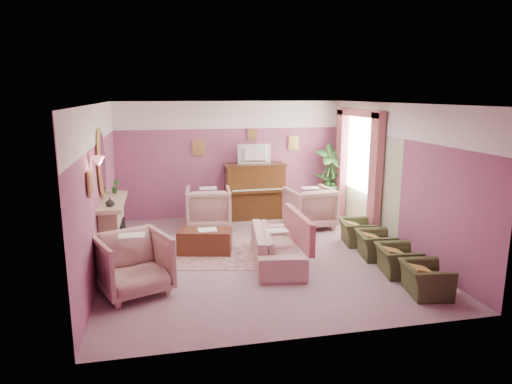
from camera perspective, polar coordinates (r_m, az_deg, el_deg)
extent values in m
cube|color=gray|center=(8.62, 0.24, -7.96)|extent=(5.50, 6.00, 0.01)
cube|color=white|center=(8.10, 0.26, 10.99)|extent=(5.50, 6.00, 0.01)
cube|color=#804E79|center=(11.15, -3.05, 4.08)|extent=(5.50, 0.02, 2.80)
cube|color=#804E79|center=(5.43, 7.03, -4.67)|extent=(5.50, 0.02, 2.80)
cube|color=#804E79|center=(8.13, -19.06, 0.38)|extent=(0.02, 6.00, 2.80)
cube|color=#804E79|center=(9.22, 17.20, 1.84)|extent=(0.02, 6.00, 2.80)
cube|color=white|center=(11.04, -3.10, 9.60)|extent=(5.50, 0.01, 0.65)
cube|color=beige|center=(10.40, 13.56, 1.35)|extent=(0.01, 3.00, 2.15)
cube|color=tan|center=(8.50, -17.44, -4.91)|extent=(0.30, 1.40, 1.10)
cube|color=black|center=(8.54, -16.70, -5.85)|extent=(0.18, 0.72, 0.68)
cube|color=#FF3218|center=(8.59, -16.36, -6.99)|extent=(0.06, 0.54, 0.10)
cube|color=tan|center=(8.36, -17.48, -1.16)|extent=(0.40, 1.55, 0.07)
cube|color=tan|center=(8.65, -15.88, -8.28)|extent=(0.55, 1.50, 0.02)
ellipsoid|color=#D5B25D|center=(8.25, -18.75, 3.40)|extent=(0.04, 0.72, 1.20)
ellipsoid|color=white|center=(8.25, -18.57, 3.41)|extent=(0.01, 0.60, 1.06)
cone|color=#EA9480|center=(7.18, -19.13, 3.61)|extent=(0.20, 0.20, 0.16)
cube|color=#482911|center=(11.06, -0.18, 0.08)|extent=(1.40, 0.60, 1.30)
cube|color=#482911|center=(10.71, 0.20, 0.06)|extent=(1.30, 0.12, 0.06)
cube|color=beige|center=(10.71, 0.20, 0.27)|extent=(1.20, 0.08, 0.02)
cube|color=#482911|center=(10.95, -0.18, 3.46)|extent=(1.45, 0.65, 0.04)
imported|color=black|center=(10.86, -0.13, 4.94)|extent=(0.80, 0.12, 0.48)
cube|color=#D5B25D|center=(10.98, -7.18, 5.55)|extent=(0.30, 0.03, 0.38)
cube|color=#D5B25D|center=(11.41, 4.72, 6.16)|extent=(0.26, 0.03, 0.34)
cube|color=#D5B25D|center=(11.14, -0.49, 7.19)|extent=(0.22, 0.03, 0.26)
cube|color=#D5B25D|center=(6.89, -20.06, 1.01)|extent=(0.03, 0.28, 0.36)
cube|color=beige|center=(10.52, 12.97, 4.94)|extent=(0.03, 1.40, 1.80)
cube|color=#AD5A62|center=(9.72, 14.70, 1.90)|extent=(0.16, 0.34, 2.60)
cube|color=#AD5A62|center=(11.37, 10.57, 3.53)|extent=(0.16, 0.34, 2.60)
cube|color=#AD5A62|center=(10.42, 12.79, 9.64)|extent=(0.16, 2.20, 0.16)
imported|color=#2B5E27|center=(8.86, -17.17, 0.71)|extent=(0.16, 0.16, 0.28)
imported|color=white|center=(7.85, -17.78, -1.20)|extent=(0.16, 0.16, 0.16)
cube|color=#A37273|center=(8.81, -6.14, -7.54)|extent=(2.82, 2.29, 0.01)
cube|color=#502716|center=(8.75, -6.39, -6.16)|extent=(1.09, 0.72, 0.45)
cube|color=white|center=(8.69, -6.10, -4.70)|extent=(0.35, 0.28, 0.01)
imported|color=tan|center=(8.19, 2.63, -5.99)|extent=(0.68, 2.05, 0.83)
cube|color=#AD5A62|center=(8.24, 5.34, -4.56)|extent=(0.10, 1.55, 0.57)
imported|color=tan|center=(10.34, -5.96, -1.65)|extent=(0.97, 0.97, 1.02)
imported|color=tan|center=(10.37, 6.77, -1.63)|extent=(0.97, 0.97, 1.02)
imported|color=tan|center=(7.18, -15.09, -8.29)|extent=(0.97, 0.97, 1.02)
imported|color=#3F4725|center=(7.39, 20.45, -9.64)|extent=(0.52, 0.73, 0.63)
imported|color=#3F4725|center=(8.04, 17.33, -7.64)|extent=(0.52, 0.73, 0.63)
imported|color=#3F4725|center=(8.72, 14.71, -5.92)|extent=(0.52, 0.73, 0.63)
imported|color=#3F4725|center=(9.43, 12.48, -4.45)|extent=(0.52, 0.73, 0.63)
cylinder|color=white|center=(11.61, 8.86, -1.01)|extent=(0.52, 0.52, 0.70)
imported|color=#2B5E27|center=(11.50, 8.95, 1.51)|extent=(0.30, 0.30, 0.34)
imported|color=#2B5E27|center=(11.46, 9.68, 1.30)|extent=(0.16, 0.16, 0.28)
cylinder|color=#B05C4A|center=(11.60, 9.15, -1.94)|extent=(0.34, 0.34, 0.34)
imported|color=#2B5E27|center=(11.42, 9.30, 2.40)|extent=(0.76, 0.76, 1.44)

